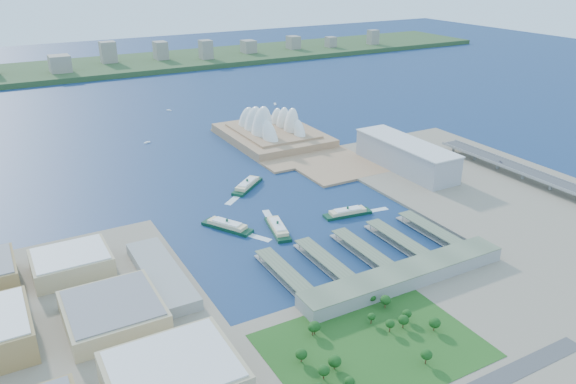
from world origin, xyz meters
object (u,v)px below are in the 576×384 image
ferry_b (247,183)px  ferry_a (227,224)px  ferry_d (348,211)px  car_c (501,162)px  toaster_building (406,156)px  ferry_c (278,226)px  opera_house (272,119)px

ferry_b → ferry_a: bearing=-76.1°
ferry_d → car_c: car_c is taller
toaster_building → ferry_a: (-269.86, -42.44, -15.12)m
ferry_d → car_c: (244.01, 9.00, 10.45)m
toaster_building → ferry_b: 210.58m
ferry_c → ferry_d: 83.66m
ferry_a → ferry_b: size_ratio=0.97×
ferry_a → car_c: size_ratio=12.18×
ferry_c → ferry_d: size_ratio=1.05×
ferry_a → opera_house: bearing=23.2°
car_c → ferry_d: bearing=-177.9°
ferry_b → ferry_d: ferry_b is taller
ferry_c → ferry_a: bearing=-21.4°
toaster_building → opera_house: bearing=114.2°
ferry_a → ferry_c: (43.31, -29.44, -0.07)m
ferry_a → ferry_c: 52.37m
ferry_d → ferry_b: bearing=33.8°
ferry_b → ferry_d: bearing=-13.5°
opera_house → car_c: bearing=-54.5°
opera_house → toaster_building: opera_house is taller
car_c → ferry_a: bearing=176.2°
toaster_building → ferry_a: 273.60m
ferry_c → ferry_d: bearing=-170.3°
toaster_building → ferry_d: toaster_building is taller
ferry_a → car_c: (370.86, -24.92, 10.15)m
opera_house → toaster_building: (90.00, -200.00, -11.50)m
opera_house → ferry_c: bearing=-116.7°
opera_house → ferry_c: opera_house is taller
car_c → opera_house: bearing=125.5°
opera_house → car_c: 328.99m
toaster_building → ferry_c: bearing=-162.4°
ferry_b → car_c: 326.57m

